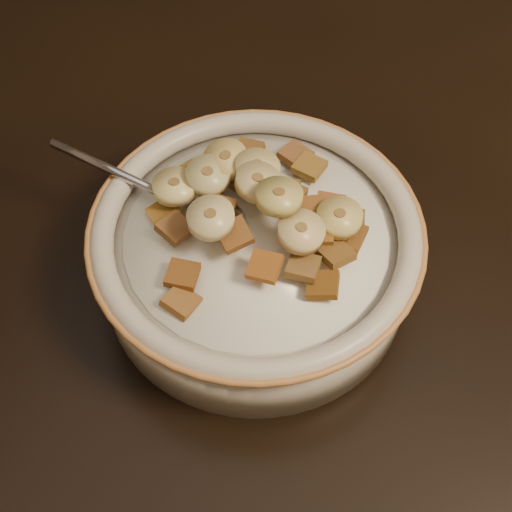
# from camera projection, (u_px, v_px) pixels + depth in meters

# --- Properties ---
(table) EXTENTS (1.43, 0.95, 0.04)m
(table) POSITION_uv_depth(u_px,v_px,m) (450.00, 337.00, 0.53)
(table) COLOR black
(table) RESTS_ON floor
(cereal_bowl) EXTENTS (0.22, 0.22, 0.05)m
(cereal_bowl) POSITION_uv_depth(u_px,v_px,m) (256.00, 259.00, 0.51)
(cereal_bowl) COLOR beige
(cereal_bowl) RESTS_ON table
(milk) EXTENTS (0.18, 0.18, 0.00)m
(milk) POSITION_uv_depth(u_px,v_px,m) (256.00, 237.00, 0.49)
(milk) COLOR white
(milk) RESTS_ON cereal_bowl
(spoon) EXTENTS (0.06, 0.05, 0.01)m
(spoon) POSITION_uv_depth(u_px,v_px,m) (210.00, 216.00, 0.49)
(spoon) COLOR #A3A6BF
(spoon) RESTS_ON cereal_bowl
(cereal_square_0) EXTENTS (0.03, 0.03, 0.01)m
(cereal_square_0) POSITION_uv_depth(u_px,v_px,m) (336.00, 254.00, 0.47)
(cereal_square_0) COLOR brown
(cereal_square_0) RESTS_ON milk
(cereal_square_1) EXTENTS (0.02, 0.02, 0.01)m
(cereal_square_1) POSITION_uv_depth(u_px,v_px,m) (323.00, 285.00, 0.46)
(cereal_square_1) COLOR brown
(cereal_square_1) RESTS_ON milk
(cereal_square_2) EXTENTS (0.03, 0.03, 0.01)m
(cereal_square_2) POSITION_uv_depth(u_px,v_px,m) (164.00, 213.00, 0.49)
(cereal_square_2) COLOR #97681E
(cereal_square_2) RESTS_ON milk
(cereal_square_3) EXTENTS (0.03, 0.03, 0.01)m
(cereal_square_3) POSITION_uv_depth(u_px,v_px,m) (207.00, 175.00, 0.51)
(cereal_square_3) COLOR brown
(cereal_square_3) RESTS_ON milk
(cereal_square_4) EXTENTS (0.03, 0.03, 0.01)m
(cereal_square_4) POSITION_uv_depth(u_px,v_px,m) (188.00, 177.00, 0.51)
(cereal_square_4) COLOR olive
(cereal_square_4) RESTS_ON milk
(cereal_square_5) EXTENTS (0.03, 0.03, 0.01)m
(cereal_square_5) POSITION_uv_depth(u_px,v_px,m) (261.00, 170.00, 0.51)
(cereal_square_5) COLOR brown
(cereal_square_5) RESTS_ON milk
(cereal_square_6) EXTENTS (0.02, 0.02, 0.01)m
(cereal_square_6) POSITION_uv_depth(u_px,v_px,m) (219.00, 209.00, 0.48)
(cereal_square_6) COLOR brown
(cereal_square_6) RESTS_ON milk
(cereal_square_7) EXTENTS (0.03, 0.03, 0.01)m
(cereal_square_7) POSITION_uv_depth(u_px,v_px,m) (250.00, 173.00, 0.50)
(cereal_square_7) COLOR brown
(cereal_square_7) RESTS_ON milk
(cereal_square_8) EXTENTS (0.02, 0.02, 0.01)m
(cereal_square_8) POSITION_uv_depth(u_px,v_px,m) (329.00, 207.00, 0.49)
(cereal_square_8) COLOR brown
(cereal_square_8) RESTS_ON milk
(cereal_square_9) EXTENTS (0.03, 0.03, 0.01)m
(cereal_square_9) POSITION_uv_depth(u_px,v_px,m) (234.00, 235.00, 0.46)
(cereal_square_9) COLOR #995A2B
(cereal_square_9) RESTS_ON milk
(cereal_square_10) EXTENTS (0.03, 0.03, 0.01)m
(cereal_square_10) POSITION_uv_depth(u_px,v_px,m) (212.00, 176.00, 0.51)
(cereal_square_10) COLOR brown
(cereal_square_10) RESTS_ON milk
(cereal_square_11) EXTENTS (0.03, 0.03, 0.01)m
(cereal_square_11) POSITION_uv_depth(u_px,v_px,m) (181.00, 302.00, 0.45)
(cereal_square_11) COLOR brown
(cereal_square_11) RESTS_ON milk
(cereal_square_12) EXTENTS (0.02, 0.02, 0.01)m
(cereal_square_12) POSITION_uv_depth(u_px,v_px,m) (241.00, 179.00, 0.50)
(cereal_square_12) COLOR brown
(cereal_square_12) RESTS_ON milk
(cereal_square_13) EXTENTS (0.02, 0.02, 0.01)m
(cereal_square_13) POSITION_uv_depth(u_px,v_px,m) (350.00, 235.00, 0.48)
(cereal_square_13) COLOR brown
(cereal_square_13) RESTS_ON milk
(cereal_square_14) EXTENTS (0.02, 0.02, 0.01)m
(cereal_square_14) POSITION_uv_depth(u_px,v_px,m) (283.00, 192.00, 0.49)
(cereal_square_14) COLOR brown
(cereal_square_14) RESTS_ON milk
(cereal_square_15) EXTENTS (0.02, 0.02, 0.01)m
(cereal_square_15) POSITION_uv_depth(u_px,v_px,m) (182.00, 275.00, 0.46)
(cereal_square_15) COLOR brown
(cereal_square_15) RESTS_ON milk
(cereal_square_16) EXTENTS (0.02, 0.02, 0.01)m
(cereal_square_16) POSITION_uv_depth(u_px,v_px,m) (290.00, 195.00, 0.49)
(cereal_square_16) COLOR brown
(cereal_square_16) RESTS_ON milk
(cereal_square_17) EXTENTS (0.02, 0.02, 0.01)m
(cereal_square_17) POSITION_uv_depth(u_px,v_px,m) (309.00, 167.00, 0.51)
(cereal_square_17) COLOR brown
(cereal_square_17) RESTS_ON milk
(cereal_square_18) EXTENTS (0.03, 0.03, 0.01)m
(cereal_square_18) POSITION_uv_depth(u_px,v_px,m) (175.00, 228.00, 0.48)
(cereal_square_18) COLOR brown
(cereal_square_18) RESTS_ON milk
(cereal_square_19) EXTENTS (0.02, 0.02, 0.01)m
(cereal_square_19) POSITION_uv_depth(u_px,v_px,m) (303.00, 267.00, 0.46)
(cereal_square_19) COLOR olive
(cereal_square_19) RESTS_ON milk
(cereal_square_20) EXTENTS (0.03, 0.03, 0.01)m
(cereal_square_20) POSITION_uv_depth(u_px,v_px,m) (310.00, 210.00, 0.48)
(cereal_square_20) COLOR brown
(cereal_square_20) RESTS_ON milk
(cereal_square_21) EXTENTS (0.02, 0.02, 0.01)m
(cereal_square_21) POSITION_uv_depth(u_px,v_px,m) (248.00, 152.00, 0.53)
(cereal_square_21) COLOR brown
(cereal_square_21) RESTS_ON milk
(cereal_square_22) EXTENTS (0.02, 0.02, 0.01)m
(cereal_square_22) POSITION_uv_depth(u_px,v_px,m) (350.00, 222.00, 0.49)
(cereal_square_22) COLOR brown
(cereal_square_22) RESTS_ON milk
(cereal_square_23) EXTENTS (0.02, 0.02, 0.01)m
(cereal_square_23) POSITION_uv_depth(u_px,v_px,m) (264.00, 266.00, 0.46)
(cereal_square_23) COLOR #95511F
(cereal_square_23) RESTS_ON milk
(cereal_square_24) EXTENTS (0.03, 0.03, 0.01)m
(cereal_square_24) POSITION_uv_depth(u_px,v_px,m) (295.00, 155.00, 0.52)
(cereal_square_24) COLOR #9C6236
(cereal_square_24) RESTS_ON milk
(cereal_square_25) EXTENTS (0.02, 0.02, 0.01)m
(cereal_square_25) POSITION_uv_depth(u_px,v_px,m) (333.00, 227.00, 0.48)
(cereal_square_25) COLOR olive
(cereal_square_25) RESTS_ON milk
(cereal_square_26) EXTENTS (0.03, 0.03, 0.01)m
(cereal_square_26) POSITION_uv_depth(u_px,v_px,m) (318.00, 232.00, 0.47)
(cereal_square_26) COLOR brown
(cereal_square_26) RESTS_ON milk
(banana_slice_0) EXTENTS (0.04, 0.04, 0.01)m
(banana_slice_0) POSITION_uv_depth(u_px,v_px,m) (339.00, 218.00, 0.47)
(banana_slice_0) COLOR #D9CE6F
(banana_slice_0) RESTS_ON milk
(banana_slice_1) EXTENTS (0.03, 0.03, 0.01)m
(banana_slice_1) POSITION_uv_depth(u_px,v_px,m) (208.00, 176.00, 0.49)
(banana_slice_1) COLOR #CBC27C
(banana_slice_1) RESTS_ON milk
(banana_slice_2) EXTENTS (0.04, 0.04, 0.01)m
(banana_slice_2) POSITION_uv_depth(u_px,v_px,m) (211.00, 218.00, 0.46)
(banana_slice_2) COLOR #D0BB84
(banana_slice_2) RESTS_ON milk
(banana_slice_3) EXTENTS (0.04, 0.04, 0.02)m
(banana_slice_3) POSITION_uv_depth(u_px,v_px,m) (258.00, 182.00, 0.48)
(banana_slice_3) COLOR #FAE5A5
(banana_slice_3) RESTS_ON milk
(banana_slice_4) EXTENTS (0.04, 0.04, 0.01)m
(banana_slice_4) POSITION_uv_depth(u_px,v_px,m) (257.00, 169.00, 0.49)
(banana_slice_4) COLOR #FAED91
(banana_slice_4) RESTS_ON milk
(banana_slice_5) EXTENTS (0.04, 0.04, 0.02)m
(banana_slice_5) POSITION_uv_depth(u_px,v_px,m) (226.00, 160.00, 0.49)
(banana_slice_5) COLOR #D7B96A
(banana_slice_5) RESTS_ON milk
(banana_slice_6) EXTENTS (0.03, 0.03, 0.01)m
(banana_slice_6) POSITION_uv_depth(u_px,v_px,m) (301.00, 232.00, 0.46)
(banana_slice_6) COLOR #EAC984
(banana_slice_6) RESTS_ON milk
(banana_slice_7) EXTENTS (0.03, 0.04, 0.01)m
(banana_slice_7) POSITION_uv_depth(u_px,v_px,m) (175.00, 186.00, 0.49)
(banana_slice_7) COLOR #FFF097
(banana_slice_7) RESTS_ON milk
(banana_slice_8) EXTENTS (0.04, 0.04, 0.02)m
(banana_slice_8) POSITION_uv_depth(u_px,v_px,m) (279.00, 197.00, 0.46)
(banana_slice_8) COLOR tan
(banana_slice_8) RESTS_ON milk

